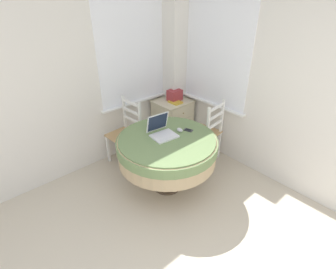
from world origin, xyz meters
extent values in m
cube|color=silver|center=(0.08, 2.76, 1.27)|extent=(4.56, 0.06, 2.55)
cube|color=white|center=(1.53, 2.73, 1.49)|extent=(1.10, 0.01, 1.42)
cube|color=white|center=(1.53, 2.70, 0.77)|extent=(1.18, 0.07, 0.02)
cube|color=silver|center=(2.39, 0.47, 1.27)|extent=(0.06, 4.53, 2.55)
cube|color=white|center=(2.36, 1.90, 1.49)|extent=(0.01, 1.10, 1.42)
cube|color=white|center=(2.33, 1.90, 0.77)|extent=(0.07, 1.18, 0.02)
cube|color=silver|center=(2.22, 2.59, 1.27)|extent=(0.28, 0.28, 2.55)
cylinder|color=#4C3D2D|center=(1.19, 1.61, 0.01)|extent=(0.36, 0.36, 0.03)
cylinder|color=#4C3D2D|center=(1.19, 1.61, 0.38)|extent=(0.11, 0.11, 0.69)
cylinder|color=tan|center=(1.19, 1.61, 0.58)|extent=(1.19, 1.19, 0.29)
cylinder|color=#6B8451|center=(1.19, 1.61, 0.66)|extent=(1.22, 1.22, 0.12)
cylinder|color=#6B8451|center=(1.19, 1.61, 0.73)|extent=(1.16, 1.16, 0.02)
cube|color=silver|center=(1.19, 1.66, 0.75)|extent=(0.32, 0.27, 0.02)
cube|color=silver|center=(1.19, 1.67, 0.76)|extent=(0.27, 0.17, 0.00)
cube|color=silver|center=(1.20, 1.80, 0.87)|extent=(0.30, 0.09, 0.23)
cube|color=#192338|center=(1.20, 1.80, 0.88)|extent=(0.27, 0.08, 0.20)
ellipsoid|color=silver|center=(1.41, 1.62, 0.76)|extent=(0.06, 0.09, 0.05)
cube|color=#2D2D33|center=(1.51, 1.57, 0.75)|extent=(0.09, 0.12, 0.01)
cube|color=black|center=(1.51, 1.57, 0.75)|extent=(0.07, 0.09, 0.00)
cube|color=tan|center=(1.10, 2.45, 0.45)|extent=(0.42, 0.43, 0.02)
cube|color=white|center=(0.92, 2.62, 0.22)|extent=(0.04, 0.04, 0.44)
cube|color=white|center=(0.94, 2.26, 0.22)|extent=(0.04, 0.04, 0.44)
cube|color=white|center=(1.26, 2.64, 0.22)|extent=(0.04, 0.04, 0.44)
cube|color=white|center=(1.29, 2.28, 0.22)|extent=(0.04, 0.04, 0.44)
cube|color=white|center=(1.26, 2.64, 0.71)|extent=(0.03, 0.03, 0.50)
cube|color=white|center=(1.29, 2.28, 0.71)|extent=(0.03, 0.03, 0.50)
cube|color=white|center=(1.27, 2.46, 0.90)|extent=(0.04, 0.36, 0.04)
cube|color=white|center=(1.27, 2.46, 0.77)|extent=(0.04, 0.36, 0.04)
cube|color=white|center=(1.27, 2.46, 0.64)|extent=(0.04, 0.36, 0.04)
cube|color=tan|center=(2.02, 1.74, 0.45)|extent=(0.46, 0.44, 0.02)
cube|color=white|center=(2.18, 1.93, 0.22)|extent=(0.04, 0.04, 0.44)
cube|color=white|center=(1.82, 1.89, 0.22)|extent=(0.04, 0.04, 0.44)
cube|color=white|center=(2.22, 1.59, 0.22)|extent=(0.04, 0.04, 0.44)
cube|color=white|center=(1.86, 1.55, 0.22)|extent=(0.04, 0.04, 0.44)
cube|color=white|center=(2.22, 1.59, 0.71)|extent=(0.04, 0.04, 0.50)
cube|color=white|center=(1.86, 1.55, 0.71)|extent=(0.04, 0.04, 0.50)
cube|color=white|center=(2.04, 1.57, 0.90)|extent=(0.36, 0.07, 0.04)
cube|color=white|center=(2.04, 1.57, 0.77)|extent=(0.36, 0.07, 0.04)
cube|color=white|center=(2.04, 1.57, 0.64)|extent=(0.36, 0.07, 0.04)
cube|color=beige|center=(2.06, 2.45, 0.35)|extent=(0.53, 0.48, 0.70)
cube|color=beige|center=(2.06, 2.45, 0.71)|extent=(0.55, 0.50, 0.02)
cube|color=beige|center=(2.06, 2.21, 0.58)|extent=(0.46, 0.01, 0.20)
sphere|color=olive|center=(2.06, 2.20, 0.58)|extent=(0.02, 0.02, 0.02)
cube|color=beige|center=(2.06, 2.21, 0.35)|extent=(0.46, 0.01, 0.20)
sphere|color=olive|center=(2.06, 2.20, 0.35)|extent=(0.02, 0.02, 0.02)
cube|color=beige|center=(2.06, 2.21, 0.12)|extent=(0.46, 0.01, 0.20)
sphere|color=olive|center=(2.06, 2.20, 0.12)|extent=(0.02, 0.02, 0.02)
cube|color=#9E3338|center=(2.09, 2.44, 0.80)|extent=(0.21, 0.17, 0.17)
cube|color=gold|center=(2.03, 2.36, 0.73)|extent=(0.15, 0.20, 0.02)
camera|label=1|loc=(-0.58, -0.39, 2.33)|focal=28.00mm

